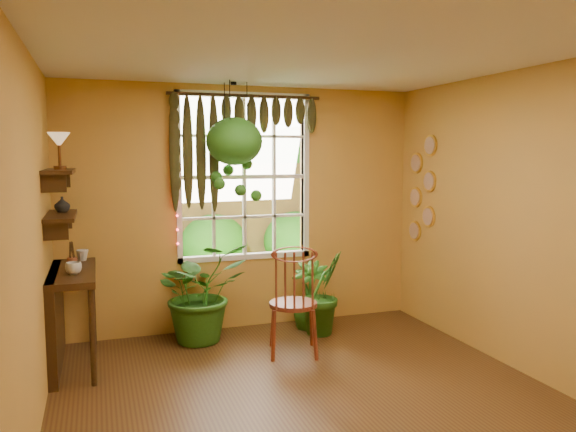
# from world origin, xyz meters

# --- Properties ---
(floor) EXTENTS (4.50, 4.50, 0.00)m
(floor) POSITION_xyz_m (0.00, 0.00, 0.00)
(floor) COLOR #543818
(floor) RESTS_ON ground
(ceiling) EXTENTS (4.50, 4.50, 0.00)m
(ceiling) POSITION_xyz_m (0.00, 0.00, 2.70)
(ceiling) COLOR silver
(ceiling) RESTS_ON wall_back
(wall_back) EXTENTS (4.00, 0.00, 4.00)m
(wall_back) POSITION_xyz_m (0.00, 2.25, 1.35)
(wall_back) COLOR #C49343
(wall_back) RESTS_ON floor
(wall_left) EXTENTS (0.00, 4.50, 4.50)m
(wall_left) POSITION_xyz_m (-2.00, 0.00, 1.35)
(wall_left) COLOR #C49343
(wall_left) RESTS_ON floor
(wall_right) EXTENTS (0.00, 4.50, 4.50)m
(wall_right) POSITION_xyz_m (2.00, 0.00, 1.35)
(wall_right) COLOR #C49343
(wall_right) RESTS_ON floor
(window) EXTENTS (1.52, 0.10, 1.86)m
(window) POSITION_xyz_m (0.00, 2.28, 1.70)
(window) COLOR white
(window) RESTS_ON wall_back
(valance_vine) EXTENTS (1.70, 0.12, 1.10)m
(valance_vine) POSITION_xyz_m (-0.08, 2.16, 2.28)
(valance_vine) COLOR #3B2510
(valance_vine) RESTS_ON window
(string_lights) EXTENTS (0.03, 0.03, 1.54)m
(string_lights) POSITION_xyz_m (-0.76, 2.19, 1.75)
(string_lights) COLOR #FF2633
(string_lights) RESTS_ON window
(wall_plates) EXTENTS (0.04, 0.32, 1.10)m
(wall_plates) POSITION_xyz_m (1.98, 1.79, 1.55)
(wall_plates) COLOR beige
(wall_plates) RESTS_ON wall_right
(counter_ledge) EXTENTS (0.40, 1.20, 0.90)m
(counter_ledge) POSITION_xyz_m (-1.91, 1.60, 0.55)
(counter_ledge) COLOR #3B2510
(counter_ledge) RESTS_ON floor
(shelf_lower) EXTENTS (0.25, 0.90, 0.04)m
(shelf_lower) POSITION_xyz_m (-1.88, 1.60, 1.40)
(shelf_lower) COLOR #3B2510
(shelf_lower) RESTS_ON wall_left
(shelf_upper) EXTENTS (0.25, 0.90, 0.04)m
(shelf_upper) POSITION_xyz_m (-1.88, 1.60, 1.80)
(shelf_upper) COLOR #3B2510
(shelf_upper) RESTS_ON wall_left
(backyard) EXTENTS (14.00, 10.00, 12.00)m
(backyard) POSITION_xyz_m (0.24, 6.87, 1.28)
(backyard) COLOR #285618
(backyard) RESTS_ON ground
(windsor_chair) EXTENTS (0.58, 0.60, 1.26)m
(windsor_chair) POSITION_xyz_m (0.21, 1.21, 0.36)
(windsor_chair) COLOR maroon
(windsor_chair) RESTS_ON floor
(potted_plant_left) EXTENTS (1.09, 0.99, 1.05)m
(potted_plant_left) POSITION_xyz_m (-0.57, 1.91, 0.53)
(potted_plant_left) COLOR #224F15
(potted_plant_left) RESTS_ON floor
(potted_plant_mid) EXTENTS (0.62, 0.57, 0.91)m
(potted_plant_mid) POSITION_xyz_m (0.73, 1.72, 0.45)
(potted_plant_mid) COLOR #224F15
(potted_plant_mid) RESTS_ON floor
(potted_plant_right) EXTENTS (0.56, 0.56, 0.75)m
(potted_plant_right) POSITION_xyz_m (0.66, 1.95, 0.38)
(potted_plant_right) COLOR #224F15
(potted_plant_right) RESTS_ON floor
(hanging_basket) EXTENTS (0.59, 0.59, 1.27)m
(hanging_basket) POSITION_xyz_m (-0.18, 1.97, 2.00)
(hanging_basket) COLOR black
(hanging_basket) RESTS_ON ceiling
(cup_a) EXTENTS (0.18, 0.18, 0.11)m
(cup_a) POSITION_xyz_m (-1.78, 1.39, 0.95)
(cup_a) COLOR silver
(cup_a) RESTS_ON counter_ledge
(cup_b) EXTENTS (0.15, 0.15, 0.11)m
(cup_b) POSITION_xyz_m (-1.72, 2.04, 0.95)
(cup_b) COLOR beige
(cup_b) RESTS_ON counter_ledge
(brush_jar) EXTENTS (0.09, 0.09, 0.32)m
(brush_jar) POSITION_xyz_m (-1.80, 1.64, 1.03)
(brush_jar) COLOR #964B2B
(brush_jar) RESTS_ON counter_ledge
(shelf_vase) EXTENTS (0.17, 0.17, 0.14)m
(shelf_vase) POSITION_xyz_m (-1.87, 1.76, 1.49)
(shelf_vase) COLOR #B2AD99
(shelf_vase) RESTS_ON shelf_lower
(tiffany_lamp) EXTENTS (0.19, 0.19, 0.32)m
(tiffany_lamp) POSITION_xyz_m (-1.86, 1.51, 2.06)
(tiffany_lamp) COLOR #5B331A
(tiffany_lamp) RESTS_ON shelf_upper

